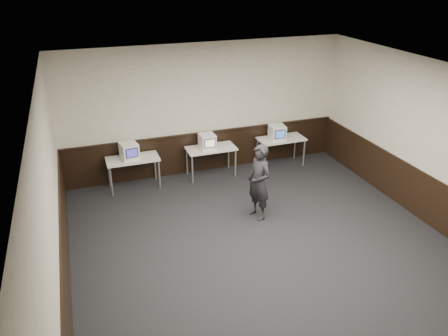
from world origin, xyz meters
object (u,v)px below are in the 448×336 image
(desk_left, at_px, (133,161))
(emac_center, at_px, (207,141))
(desk_right, at_px, (281,141))
(emac_right, at_px, (277,132))
(person, at_px, (259,182))
(emac_left, at_px, (129,151))
(desk_center, at_px, (211,150))

(desk_left, height_order, emac_center, emac_center)
(desk_right, height_order, emac_right, emac_right)
(person, bearing_deg, emac_left, -150.17)
(desk_center, relative_size, emac_center, 2.98)
(emac_center, bearing_deg, desk_left, 178.18)
(emac_center, distance_m, emac_right, 1.85)
(desk_left, relative_size, desk_center, 1.00)
(desk_center, xyz_separation_m, desk_right, (1.90, 0.00, 0.00))
(emac_left, relative_size, person, 0.28)
(desk_right, xyz_separation_m, emac_left, (-3.86, 0.01, 0.26))
(desk_right, bearing_deg, person, -125.88)
(desk_center, height_order, emac_left, emac_left)
(desk_left, xyz_separation_m, person, (2.22, -2.19, 0.13))
(emac_left, distance_m, person, 3.17)
(desk_right, distance_m, person, 2.70)
(emac_left, relative_size, emac_center, 1.13)
(desk_right, bearing_deg, emac_center, -179.69)
(emac_right, bearing_deg, emac_center, -175.73)
(desk_center, relative_size, emac_right, 2.79)
(desk_right, xyz_separation_m, emac_center, (-1.99, -0.01, 0.25))
(person, bearing_deg, emac_center, 174.53)
(emac_center, xyz_separation_m, emac_right, (1.85, -0.02, 0.01))
(desk_right, bearing_deg, emac_left, 179.86)
(emac_left, xyz_separation_m, person, (2.28, -2.20, -0.13))
(desk_left, distance_m, emac_left, 0.27)
(emac_left, distance_m, emac_center, 1.86)
(desk_right, relative_size, emac_right, 2.79)
(desk_center, bearing_deg, emac_left, 179.72)
(desk_left, xyz_separation_m, emac_left, (-0.06, 0.01, 0.26))
(desk_right, distance_m, emac_right, 0.30)
(desk_left, bearing_deg, desk_right, 0.00)
(desk_left, height_order, person, person)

